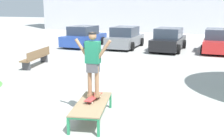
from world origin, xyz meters
TOP-DOWN VIEW (x-y plane):
  - ground_plane at (0.00, 0.00)m, footprint 120.00×120.00m
  - skate_box at (-0.14, 0.24)m, footprint 1.14×2.02m
  - skateboard at (-0.19, 0.47)m, footprint 0.21×0.80m
  - skater at (-0.19, 0.47)m, footprint 1.00×0.29m
  - car_blue at (-6.31, 12.49)m, footprint 2.11×4.30m
  - car_grey at (-3.22, 12.81)m, footprint 1.93×4.21m
  - car_black at (-0.13, 12.63)m, footprint 2.02×4.25m
  - car_red at (2.95, 13.01)m, footprint 1.97×4.22m
  - park_bench at (-5.44, 5.36)m, footprint 0.82×2.44m

SIDE VIEW (x-z plane):
  - ground_plane at x=0.00m, z-range 0.00..0.00m
  - skate_box at x=-0.14m, z-range 0.18..0.64m
  - park_bench at x=-5.44m, z-range 0.03..0.86m
  - skateboard at x=-0.19m, z-range 0.49..0.58m
  - car_blue at x=-6.31m, z-range -0.06..1.44m
  - car_grey at x=-3.22m, z-range -0.06..1.44m
  - car_black at x=-0.13m, z-range -0.06..1.44m
  - car_red at x=2.95m, z-range -0.06..1.44m
  - skater at x=-0.19m, z-range 0.68..2.38m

